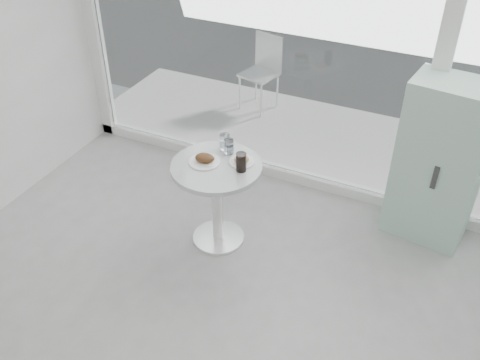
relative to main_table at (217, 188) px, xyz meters
The scene contains 10 objects.
storefront 1.70m from the main_table, 62.44° to the left, with size 5.00×0.14×3.00m.
main_table is the anchor object (origin of this frame).
patio_deck 2.03m from the main_table, 75.26° to the left, with size 5.60×1.60×0.05m, color silver.
mint_cabinet 1.80m from the main_table, 29.30° to the left, with size 0.71×0.52×1.41m.
patio_chair 2.38m from the main_table, 104.40° to the left, with size 0.45×0.45×0.86m.
plate_fritter 0.26m from the main_table, behind, with size 0.25×0.25×0.07m.
plate_donut 0.31m from the main_table, 35.12° to the left, with size 0.20×0.20×0.05m.
water_tumbler_a 0.37m from the main_table, 100.15° to the left, with size 0.08×0.08×0.13m.
water_tumbler_b 0.34m from the main_table, 86.15° to the left, with size 0.08×0.08×0.12m.
cola_glass 0.36m from the main_table, ahead, with size 0.08×0.08×0.15m.
Camera 1 is at (1.14, -1.13, 3.12)m, focal length 40.00 mm.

